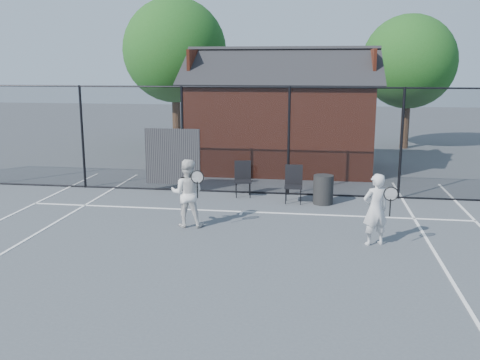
# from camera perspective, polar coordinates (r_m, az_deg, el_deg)

# --- Properties ---
(ground) EXTENTS (80.00, 80.00, 0.00)m
(ground) POSITION_cam_1_polar(r_m,az_deg,el_deg) (10.40, -2.20, -7.76)
(ground) COLOR #484E53
(ground) RESTS_ON ground
(court_lines) EXTENTS (11.02, 18.00, 0.01)m
(court_lines) POSITION_cam_1_polar(r_m,az_deg,el_deg) (9.19, -3.76, -10.47)
(court_lines) COLOR white
(court_lines) RESTS_ON ground
(fence) EXTENTS (22.04, 3.00, 3.00)m
(fence) POSITION_cam_1_polar(r_m,az_deg,el_deg) (14.91, 0.19, 4.03)
(fence) COLOR black
(fence) RESTS_ON ground
(clubhouse) EXTENTS (6.50, 4.36, 4.19)m
(clubhouse) POSITION_cam_1_polar(r_m,az_deg,el_deg) (18.76, 4.44, 6.13)
(clubhouse) COLOR maroon
(clubhouse) RESTS_ON ground
(tree_left) EXTENTS (4.48, 4.48, 6.44)m
(tree_left) POSITION_cam_1_polar(r_m,az_deg,el_deg) (23.98, -6.97, 13.53)
(tree_left) COLOR #312013
(tree_left) RESTS_ON ground
(tree_right) EXTENTS (3.97, 3.97, 5.70)m
(tree_right) POSITION_cam_1_polar(r_m,az_deg,el_deg) (24.39, 17.58, 11.91)
(tree_right) COLOR #312013
(tree_right) RESTS_ON ground
(player_front) EXTENTS (0.70, 0.57, 1.46)m
(player_front) POSITION_cam_1_polar(r_m,az_deg,el_deg) (10.98, 14.25, -3.06)
(player_front) COLOR silver
(player_front) RESTS_ON ground
(player_back) EXTENTS (0.85, 0.64, 1.53)m
(player_back) POSITION_cam_1_polar(r_m,az_deg,el_deg) (11.93, -5.64, -1.39)
(player_back) COLOR silver
(player_back) RESTS_ON ground
(chair_left) EXTENTS (0.48, 0.49, 0.96)m
(chair_left) POSITION_cam_1_polar(r_m,az_deg,el_deg) (14.06, 5.73, -0.52)
(chair_left) COLOR black
(chair_left) RESTS_ON ground
(chair_right) EXTENTS (0.53, 0.55, 0.95)m
(chair_right) POSITION_cam_1_polar(r_m,az_deg,el_deg) (14.68, 0.32, 0.04)
(chair_right) COLOR black
(chair_right) RESTS_ON ground
(waste_bin) EXTENTS (0.63, 0.63, 0.76)m
(waste_bin) POSITION_cam_1_polar(r_m,az_deg,el_deg) (14.07, 8.87, -1.02)
(waste_bin) COLOR #262626
(waste_bin) RESTS_ON ground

